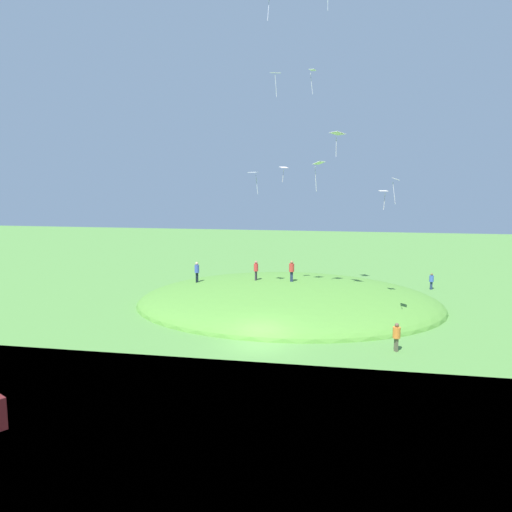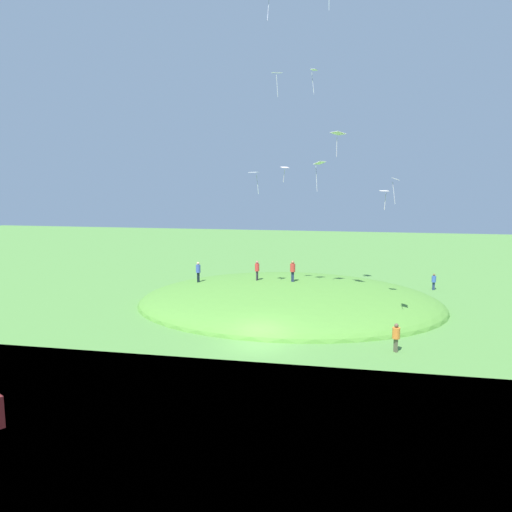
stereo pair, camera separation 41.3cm
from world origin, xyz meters
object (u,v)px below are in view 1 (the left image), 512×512
Objects in this scene: kite_3 at (312,73)px; kite_9 at (284,169)px; kite_4 at (254,174)px; person_near_shore at (256,268)px; kite_5 at (319,165)px; kite_6 at (395,181)px; person_walking_path at (397,334)px; kite_0 at (384,193)px; kite_1 at (275,74)px; person_with_child at (197,270)px; kite_2 at (337,134)px; person_on_hilltop at (431,279)px; person_watching_kites at (292,268)px.

kite_3 reaches higher than kite_9.
person_near_shore is at bearing 8.38° from kite_4.
kite_5 is (-2.92, -5.43, 8.67)m from person_near_shore.
kite_3 is 1.18× the size of kite_6.
kite_0 is (7.15, 0.67, 8.50)m from person_walking_path.
person_walking_path is at bearing -141.81° from kite_1.
person_with_child is 1.08× the size of kite_4.
person_with_child is at bearing 73.92° from kite_9.
kite_6 is at bearing -138.37° from kite_1.
kite_1 is 8.39m from kite_9.
person_near_shore is at bearing 108.06° from kite_3.
person_with_child is at bearing 58.82° from kite_6.
person_walking_path is 16.07m from kite_9.
kite_2 is at bearing 129.90° from person_with_child.
person_with_child is 11.08m from kite_4.
kite_1 is 1.67× the size of kite_9.
kite_5 is (1.29, -4.81, 0.71)m from kite_4.
kite_2 reaches higher than person_on_hilltop.
person_near_shore is 0.96× the size of kite_2.
kite_1 is 1.05× the size of kite_3.
kite_2 is (-4.53, -6.86, 10.79)m from person_near_shore.
person_with_child is at bearing 105.53° from person_near_shore.
kite_9 is at bearing 134.57° from person_with_child.
person_watching_kites is 16.21m from kite_1.
kite_9 reaches higher than person_watching_kites.
kite_6 is (-9.36, -7.54, 7.31)m from person_watching_kites.
person_near_shore is 10.64m from kite_5.
kite_4 is at bearing 134.51° from kite_9.
kite_6 is at bearing -118.21° from kite_4.
kite_5 is at bearing -59.46° from person_watching_kites.
person_watching_kites is at bearing 40.69° from kite_5.
person_walking_path is 15.95m from kite_4.
person_with_child is 17.61m from kite_0.
person_with_child is 0.89× the size of kite_1.
person_with_child reaches higher than person_on_hilltop.
kite_9 is at bearing -113.19° from person_near_shore.
person_with_child is (-8.45, 21.21, 1.72)m from person_on_hilltop.
person_walking_path is 1.47× the size of kite_9.
kite_3 is 1.59× the size of kite_9.
person_on_hilltop is at bearing -23.68° from kite_0.
person_walking_path is 0.79× the size of kite_5.
kite_1 is 1.15× the size of kite_2.
kite_5 is at bearing -168.08° from kite_3.
kite_3 is 10.88m from kite_4.
kite_9 is at bearing 75.73° from kite_0.
kite_3 reaches higher than kite_5.
person_on_hilltop is at bearing -61.31° from kite_1.
person_near_shore is (-0.10, -5.36, 0.32)m from person_with_child.
kite_9 is at bearing 75.67° from kite_5.
kite_5 is (1.61, 1.43, -2.12)m from kite_2.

